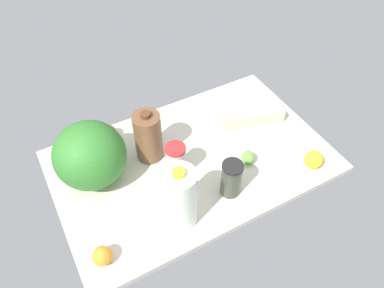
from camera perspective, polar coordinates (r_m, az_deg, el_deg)
The scene contains 12 objects.
countertop at distance 167.88cm, azimuth 0.00°, elevation -2.67°, with size 120.00×76.00×3.00cm, color beige.
chocolate_milk_jug at distance 160.90cm, azimuth -6.70°, elevation 1.15°, with size 11.87×11.87×25.22cm.
watermelon at distance 155.34cm, azimuth -15.30°, elevation -1.66°, with size 29.29×29.29×27.81cm, color #30762A.
tumbler_cup at distance 155.55cm, azimuth -2.47°, elevation -2.55°, with size 8.61×8.61×16.39cm.
egg_carton at distance 184.73cm, azimuth 9.00°, elevation 4.54°, with size 30.48×11.02×6.71cm, color beige.
shaker_bottle at distance 150.19cm, azimuth 6.01°, elevation -5.25°, with size 8.56×8.56×16.67cm.
milk_jug at distance 137.17cm, azimuth -1.88°, elevation -8.24°, with size 12.85×12.85×29.44cm.
orange_beside_bowl at distance 177.44cm, azimuth -12.59°, elevation 1.75°, with size 7.09×7.09×7.09cm, color orange.
lime_near_front at distance 177.92cm, azimuth -19.41°, elevation -0.53°, with size 5.26×5.26×5.26cm, color #64A92E.
lime_loose at distance 165.36cm, azimuth 8.55°, elevation -2.03°, with size 5.93×5.93×5.93cm, color #68A940.
lemon_far_back at distance 169.73cm, azimuth 18.07°, elevation -2.26°, with size 8.00×8.00×8.00cm, color yellow.
orange_by_jug at distance 140.85cm, azimuth -13.51°, elevation -16.26°, with size 7.17×7.17×7.17cm, color orange.
Camera 1 is at (-52.15, -94.86, 129.83)cm, focal length 35.00 mm.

